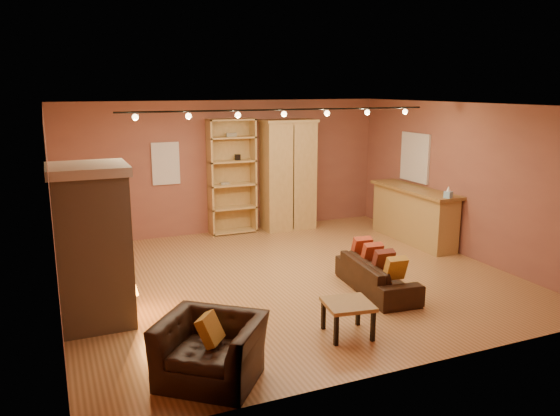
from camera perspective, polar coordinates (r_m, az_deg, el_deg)
name	(u,v)px	position (r m, az deg, el deg)	size (l,w,h in m)	color
floor	(289,277)	(9.07, 0.90, -7.24)	(7.00, 7.00, 0.00)	brown
ceiling	(289,105)	(8.54, 0.97, 10.73)	(7.00, 7.00, 0.00)	brown
back_wall	(227,167)	(11.70, -5.58, 4.28)	(7.00, 0.02, 2.80)	#8F5342
left_wall	(52,214)	(7.97, -22.71, -0.54)	(0.02, 6.50, 2.80)	#8F5342
right_wall	(462,180)	(10.60, 18.51, 2.82)	(0.02, 6.50, 2.80)	#8F5342
fireplace	(93,246)	(7.48, -18.91, -3.74)	(1.01, 0.98, 2.12)	tan
back_window	(166,164)	(11.34, -11.86, 4.57)	(0.56, 0.04, 0.86)	silver
bookcase	(231,175)	(11.62, -5.14, 3.41)	(0.99, 0.39, 2.43)	tan
armoire	(288,175)	(11.90, 0.83, 3.51)	(1.18, 0.67, 2.40)	tan
bar_counter	(413,214)	(11.32, 13.76, -0.65)	(0.61, 2.29, 1.10)	tan
tissue_box	(448,193)	(10.36, 17.18, 1.50)	(0.14, 0.14, 0.21)	#85B6D5
right_window	(415,157)	(11.61, 13.92, 5.15)	(0.05, 0.90, 1.00)	silver
loveseat	(377,269)	(8.51, 10.10, -6.31)	(0.66, 1.73, 0.73)	black
armchair	(210,339)	(5.98, -7.29, -13.46)	(1.24, 1.19, 0.92)	black
coffee_table	(348,307)	(7.00, 7.11, -10.24)	(0.66, 0.66, 0.44)	olive
track_rail	(284,112)	(8.73, 0.42, 10.00)	(5.20, 0.09, 0.13)	black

